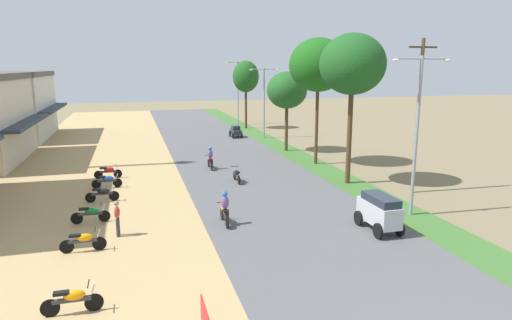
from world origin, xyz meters
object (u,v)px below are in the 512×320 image
at_px(parked_motorbike_fifth, 107,180).
at_px(streetlamp_far, 238,88).
at_px(parked_motorbike_nearest, 73,299).
at_px(motorbike_foreground_rider, 225,209).
at_px(utility_pole_near, 418,115).
at_px(motorbike_ahead_second, 237,174).
at_px(parked_motorbike_fourth, 103,193).
at_px(median_tree_second, 318,65).
at_px(parked_motorbike_third, 91,213).
at_px(pedestrian_on_shoulder, 117,216).
at_px(motorbike_ahead_third, 210,158).
at_px(median_tree_nearest, 353,65).
at_px(streetlamp_mid, 264,97).
at_px(streetlamp_near, 417,126).
at_px(car_hatchback_charcoal, 236,131).
at_px(median_tree_third, 287,90).
at_px(parked_motorbike_second, 84,240).
at_px(median_tree_fourth, 246,77).
at_px(car_van_silver, 379,211).
at_px(parked_motorbike_sixth, 108,171).

distance_m(parked_motorbike_fifth, streetlamp_far, 31.87).
distance_m(parked_motorbike_nearest, motorbike_foreground_rider, 8.68).
xyz_separation_m(utility_pole_near, motorbike_ahead_second, (-9.62, 4.97, -4.09)).
relative_size(parked_motorbike_nearest, parked_motorbike_fourth, 1.00).
bearing_deg(motorbike_foreground_rider, median_tree_second, 49.86).
bearing_deg(parked_motorbike_fourth, parked_motorbike_fifth, 87.70).
bearing_deg(parked_motorbike_fifth, utility_pole_near, -18.19).
height_order(parked_motorbike_nearest, streetlamp_far, streetlamp_far).
distance_m(parked_motorbike_nearest, parked_motorbike_third, 8.27).
xyz_separation_m(pedestrian_on_shoulder, motorbike_ahead_third, (6.16, 11.73, -0.11)).
relative_size(parked_motorbike_fourth, pedestrian_on_shoulder, 1.11).
xyz_separation_m(median_tree_nearest, utility_pole_near, (2.81, -2.85, -2.82)).
height_order(streetlamp_mid, streetlamp_far, streetlamp_far).
xyz_separation_m(pedestrian_on_shoulder, streetlamp_far, (14.15, 36.24, 3.69)).
xyz_separation_m(parked_motorbike_nearest, streetlamp_mid, (15.31, 30.77, 3.70)).
bearing_deg(parked_motorbike_fifth, streetlamp_near, -32.12).
xyz_separation_m(median_tree_nearest, motorbike_ahead_third, (-7.80, 6.25, -6.63)).
xyz_separation_m(median_tree_nearest, motorbike_foreground_rider, (-9.15, -5.34, -6.63)).
bearing_deg(parked_motorbike_third, parked_motorbike_fourth, 84.21).
bearing_deg(car_hatchback_charcoal, median_tree_second, -78.04).
height_order(median_tree_second, motorbike_ahead_third, median_tree_second).
bearing_deg(median_tree_third, median_tree_second, -86.12).
xyz_separation_m(parked_motorbike_second, median_tree_third, (15.22, 18.45, 4.80)).
height_order(parked_motorbike_third, median_tree_nearest, median_tree_nearest).
distance_m(streetlamp_mid, utility_pole_near, 22.15).
distance_m(parked_motorbike_fourth, car_hatchback_charcoal, 23.49).
bearing_deg(utility_pole_near, streetlamp_near, -125.99).
bearing_deg(streetlamp_near, median_tree_fourth, 89.96).
relative_size(median_tree_nearest, motorbike_ahead_second, 5.18).
height_order(parked_motorbike_second, streetlamp_mid, streetlamp_mid).
bearing_deg(median_tree_nearest, streetlamp_near, -88.33).
distance_m(utility_pole_near, car_van_silver, 8.34).
bearing_deg(car_hatchback_charcoal, utility_pole_near, -76.61).
relative_size(parked_motorbike_third, median_tree_nearest, 0.19).
bearing_deg(motorbike_foreground_rider, motorbike_ahead_second, 72.55).
relative_size(median_tree_second, streetlamp_mid, 1.30).
bearing_deg(parked_motorbike_nearest, car_van_silver, 16.01).
distance_m(median_tree_nearest, median_tree_fourth, 26.80).
relative_size(car_van_silver, car_hatchback_charcoal, 1.20).
xyz_separation_m(parked_motorbike_second, utility_pole_near, (18.06, 4.00, 4.11)).
xyz_separation_m(parked_motorbike_nearest, median_tree_nearest, (15.12, 11.63, 6.93)).
distance_m(median_tree_second, median_tree_fourth, 20.87).
relative_size(parked_motorbike_fourth, median_tree_second, 0.19).
height_order(parked_motorbike_nearest, streetlamp_mid, streetlamp_mid).
bearing_deg(parked_motorbike_fourth, parked_motorbike_sixth, 89.16).
bearing_deg(parked_motorbike_sixth, parked_motorbike_second, -92.06).
distance_m(pedestrian_on_shoulder, streetlamp_far, 39.08).
bearing_deg(parked_motorbike_fifth, car_hatchback_charcoal, 54.76).
bearing_deg(parked_motorbike_fifth, motorbike_ahead_third, 25.51).
bearing_deg(streetlamp_near, utility_pole_near, 54.01).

